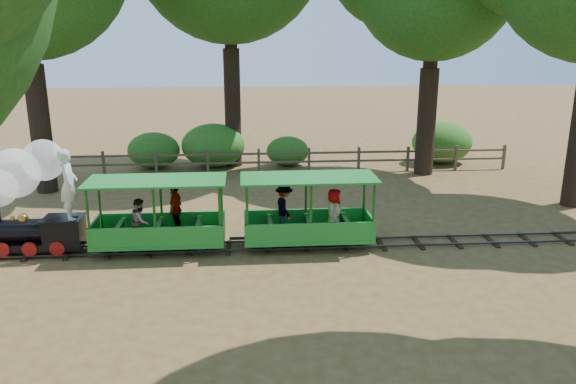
{
  "coord_description": "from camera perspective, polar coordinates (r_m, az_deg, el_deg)",
  "views": [
    {
      "loc": [
        -1.52,
        -13.64,
        5.4
      ],
      "look_at": [
        -0.42,
        0.5,
        1.36
      ],
      "focal_mm": 35.0,
      "sensor_mm": 36.0,
      "label": 1
    }
  ],
  "objects": [
    {
      "name": "shrub_mid_e",
      "position": [
        23.5,
        -0.04,
        4.18
      ],
      "size": [
        1.78,
        1.37,
        1.24
      ],
      "primitive_type": "ellipsoid",
      "color": "#2D6B1E",
      "rests_on": "ground"
    },
    {
      "name": "carriage_rear",
      "position": [
        14.51,
        1.88,
        -2.55
      ],
      "size": [
        3.44,
        1.48,
        1.79
      ],
      "color": "#1C8328",
      "rests_on": "track"
    },
    {
      "name": "fence",
      "position": [
        22.22,
        -0.41,
        3.39
      ],
      "size": [
        18.1,
        0.1,
        1.0
      ],
      "color": "brown",
      "rests_on": "ground"
    },
    {
      "name": "track",
      "position": [
        14.72,
        1.8,
        -5.32
      ],
      "size": [
        22.0,
        1.0,
        0.1
      ],
      "color": "#3F3D3A",
      "rests_on": "ground"
    },
    {
      "name": "shrub_east",
      "position": [
        24.83,
        15.38,
        4.88
      ],
      "size": [
        2.57,
        1.98,
        1.78
      ],
      "primitive_type": "ellipsoid",
      "color": "#2D6B1E",
      "rests_on": "ground"
    },
    {
      "name": "locomotive",
      "position": [
        15.18,
        -24.98,
        0.2
      ],
      "size": [
        2.63,
        1.21,
        2.97
      ],
      "color": "black",
      "rests_on": "ground"
    },
    {
      "name": "carriage_front",
      "position": [
        14.58,
        -12.93,
        -2.96
      ],
      "size": [
        3.44,
        1.46,
        1.79
      ],
      "color": "#1C8328",
      "rests_on": "track"
    },
    {
      "name": "shrub_west",
      "position": [
        23.71,
        -13.48,
        4.14
      ],
      "size": [
        2.13,
        1.64,
        1.48
      ],
      "primitive_type": "ellipsoid",
      "color": "#2D6B1E",
      "rests_on": "ground"
    },
    {
      "name": "shrub_mid_w",
      "position": [
        23.41,
        -7.6,
        4.71
      ],
      "size": [
        2.61,
        2.01,
        1.81
      ],
      "primitive_type": "ellipsoid",
      "color": "#2D6B1E",
      "rests_on": "ground"
    },
    {
      "name": "ground",
      "position": [
        14.75,
        1.79,
        -5.57
      ],
      "size": [
        90.0,
        90.0,
        0.0
      ],
      "primitive_type": "plane",
      "color": "olive",
      "rests_on": "ground"
    }
  ]
}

